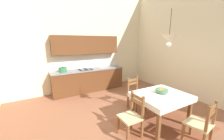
# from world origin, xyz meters

# --- Properties ---
(ground_plane) EXTENTS (6.35, 6.08, 0.10)m
(ground_plane) POSITION_xyz_m (0.00, 0.00, -0.05)
(ground_plane) COLOR #935B42
(wall_back) EXTENTS (6.35, 0.12, 4.07)m
(wall_back) POSITION_xyz_m (0.00, 2.80, 2.03)
(wall_back) COLOR beige
(wall_back) RESTS_ON ground_plane
(wall_right) EXTENTS (0.12, 6.08, 4.07)m
(wall_right) POSITION_xyz_m (2.94, 0.00, 2.03)
(wall_right) COLOR beige
(wall_right) RESTS_ON ground_plane
(area_rug) EXTENTS (2.10, 1.60, 0.01)m
(area_rug) POSITION_xyz_m (0.74, -0.66, 0.00)
(area_rug) COLOR brown
(area_rug) RESTS_ON ground_plane
(kitchen_cabinetry) EXTENTS (2.87, 0.63, 2.20)m
(kitchen_cabinetry) POSITION_xyz_m (0.04, 2.47, 0.86)
(kitchen_cabinetry) COLOR brown
(kitchen_cabinetry) RESTS_ON ground_plane
(dining_table) EXTENTS (1.24, 1.06, 0.75)m
(dining_table) POSITION_xyz_m (0.74, -0.56, 0.62)
(dining_table) COLOR brown
(dining_table) RESTS_ON ground_plane
(dining_chair_camera_side) EXTENTS (0.47, 0.47, 0.93)m
(dining_chair_camera_side) POSITION_xyz_m (0.81, -1.45, 0.44)
(dining_chair_camera_side) COLOR #D1BC89
(dining_chair_camera_side) RESTS_ON ground_plane
(dining_chair_tv_side) EXTENTS (0.43, 0.43, 0.93)m
(dining_chair_tv_side) POSITION_xyz_m (-0.15, -0.57, 0.44)
(dining_chair_tv_side) COLOR #D1BC89
(dining_chair_tv_side) RESTS_ON ground_plane
(dining_chair_kitchen_side) EXTENTS (0.45, 0.45, 0.93)m
(dining_chair_kitchen_side) POSITION_xyz_m (0.72, 0.34, 0.44)
(dining_chair_kitchen_side) COLOR #D1BC89
(dining_chair_kitchen_side) RESTS_ON ground_plane
(fruit_bowl) EXTENTS (0.30, 0.30, 0.12)m
(fruit_bowl) POSITION_xyz_m (0.82, -0.50, 0.81)
(fruit_bowl) COLOR #4C7F5B
(fruit_bowl) RESTS_ON dining_table
(pendant_lamp) EXTENTS (0.32, 0.32, 0.80)m
(pendant_lamp) POSITION_xyz_m (0.82, -0.58, 2.05)
(pendant_lamp) COLOR black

